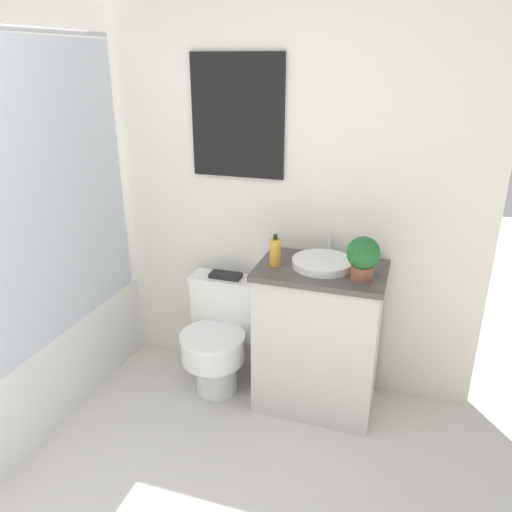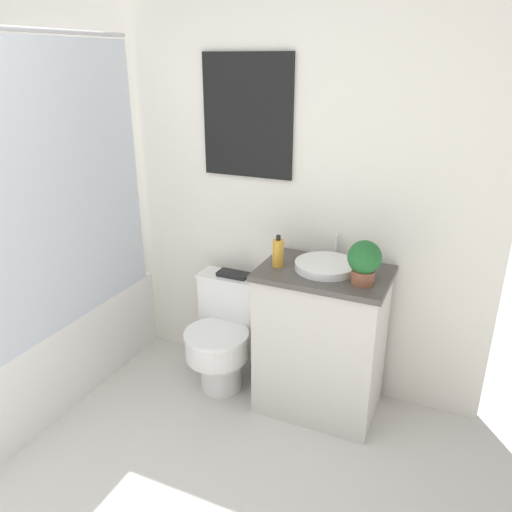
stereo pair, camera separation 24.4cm
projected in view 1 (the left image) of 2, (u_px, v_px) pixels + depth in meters
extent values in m
cube|color=silver|center=(200.00, 169.00, 2.89)|extent=(3.25, 0.05, 2.50)
cube|color=black|center=(237.00, 117.00, 2.68)|extent=(0.52, 0.02, 0.65)
cube|color=silver|center=(237.00, 117.00, 2.67)|extent=(0.49, 0.01, 0.62)
cube|color=white|center=(14.00, 368.00, 2.77)|extent=(0.64, 1.60, 0.50)
cube|color=silver|center=(35.00, 221.00, 2.35)|extent=(0.01, 1.47, 1.62)
cylinder|color=#B7B7BC|center=(2.00, 27.00, 2.04)|extent=(0.02, 1.47, 0.02)
cylinder|color=white|center=(217.00, 372.00, 2.96)|extent=(0.24, 0.24, 0.24)
cylinder|color=white|center=(213.00, 349.00, 2.85)|extent=(0.36, 0.36, 0.14)
cylinder|color=white|center=(212.00, 336.00, 2.82)|extent=(0.37, 0.37, 0.02)
cube|color=white|center=(226.00, 308.00, 2.99)|extent=(0.40, 0.16, 0.36)
cube|color=white|center=(226.00, 279.00, 2.92)|extent=(0.42, 0.17, 0.02)
cube|color=beige|center=(318.00, 340.00, 2.75)|extent=(0.64, 0.42, 0.81)
cube|color=#4C4742|center=(322.00, 271.00, 2.59)|extent=(0.67, 0.45, 0.03)
cylinder|color=white|center=(323.00, 263.00, 2.60)|extent=(0.32, 0.32, 0.04)
cylinder|color=silver|center=(329.00, 243.00, 2.74)|extent=(0.02, 0.02, 0.13)
cylinder|color=gold|center=(275.00, 252.00, 2.59)|extent=(0.06, 0.06, 0.15)
cylinder|color=black|center=(275.00, 237.00, 2.56)|extent=(0.02, 0.02, 0.03)
cylinder|color=brown|center=(362.00, 272.00, 2.45)|extent=(0.11, 0.11, 0.07)
sphere|color=#23662D|center=(363.00, 253.00, 2.41)|extent=(0.16, 0.16, 0.16)
cube|color=black|center=(226.00, 275.00, 2.91)|extent=(0.18, 0.09, 0.02)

